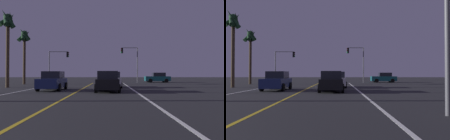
% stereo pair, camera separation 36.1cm
% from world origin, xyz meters
% --- Properties ---
extents(lane_edge_right, '(0.16, 40.61, 0.01)m').
position_xyz_m(lane_edge_right, '(4.84, 14.31, 0.00)').
color(lane_edge_right, silver).
rests_on(lane_edge_right, ground).
extents(lane_edge_left, '(0.16, 40.61, 0.01)m').
position_xyz_m(lane_edge_left, '(-4.84, 14.31, 0.00)').
color(lane_edge_left, silver).
rests_on(lane_edge_left, ground).
extents(lane_center_divider, '(0.16, 40.61, 0.01)m').
position_xyz_m(lane_center_divider, '(0.00, 14.31, 0.00)').
color(lane_center_divider, gold).
rests_on(lane_center_divider, ground).
extents(car_ahead_far, '(2.02, 4.30, 1.70)m').
position_xyz_m(car_ahead_far, '(2.95, 22.74, 0.82)').
color(car_ahead_far, black).
rests_on(car_ahead_far, ground).
extents(car_lead_same_lane, '(2.02, 4.30, 1.70)m').
position_xyz_m(car_lead_same_lane, '(2.52, 17.36, 0.82)').
color(car_lead_same_lane, black).
rests_on(car_lead_same_lane, ground).
extents(car_oncoming, '(2.02, 4.30, 1.70)m').
position_xyz_m(car_oncoming, '(-2.43, 18.88, 0.82)').
color(car_oncoming, black).
rests_on(car_oncoming, ground).
extents(car_crossing_side, '(4.30, 2.02, 1.70)m').
position_xyz_m(car_crossing_side, '(11.01, 37.06, 0.82)').
color(car_crossing_side, black).
rests_on(car_crossing_side, ground).
extents(traffic_light_near_right, '(2.84, 0.36, 5.84)m').
position_xyz_m(traffic_light_near_right, '(5.98, 35.11, 4.29)').
color(traffic_light_near_right, '#4C4C51').
rests_on(traffic_light_near_right, ground).
extents(traffic_light_near_left, '(3.33, 0.36, 5.18)m').
position_xyz_m(traffic_light_near_left, '(-5.66, 35.11, 3.87)').
color(traffic_light_near_left, '#4C4C51').
rests_on(traffic_light_near_left, ground).
extents(palm_tree_left_mid, '(2.05, 2.28, 8.48)m').
position_xyz_m(palm_tree_left_mid, '(-8.37, 22.86, 6.69)').
color(palm_tree_left_mid, '#473826').
rests_on(palm_tree_left_mid, ground).
extents(palm_tree_left_far, '(1.80, 2.17, 8.04)m').
position_xyz_m(palm_tree_left_far, '(-9.42, 30.12, 6.34)').
color(palm_tree_left_far, '#473826').
rests_on(palm_tree_left_far, ground).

